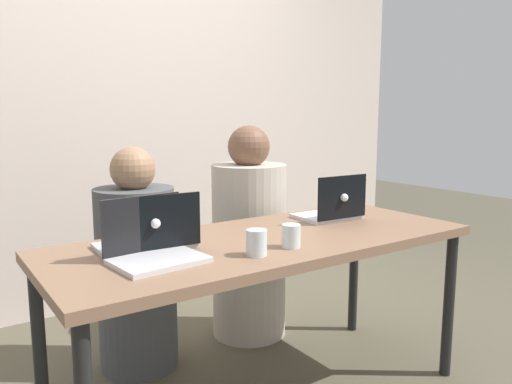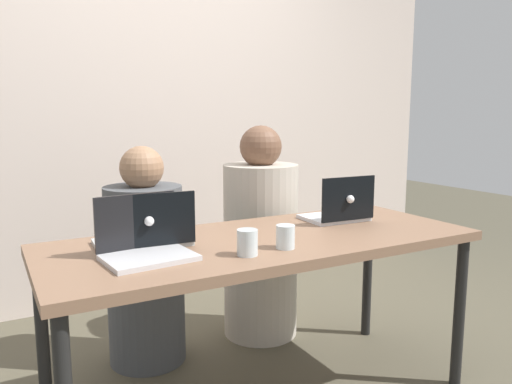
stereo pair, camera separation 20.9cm
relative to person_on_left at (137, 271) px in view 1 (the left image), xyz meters
The scene contains 9 objects.
back_wall 1.29m from the person_on_left, 70.34° to the left, with size 4.63×0.10×2.67m, color beige.
desk 0.72m from the person_on_left, 61.93° to the right, with size 1.78×0.71×0.73m.
person_on_left is the anchor object (origin of this frame).
person_on_right 0.66m from the person_on_left, ahead, with size 0.49×0.49×1.18m.
laptop_back_left 0.62m from the person_on_left, 105.74° to the right, with size 0.37×0.26×0.22m.
laptop_back_right 0.99m from the person_on_left, 32.71° to the right, with size 0.30×0.26×0.22m.
laptop_front_left 0.75m from the person_on_left, 105.86° to the right, with size 0.32×0.27×0.22m.
water_glass_left 0.88m from the person_on_left, 79.94° to the right, with size 0.08×0.08×0.10m.
water_glass_center 0.91m from the person_on_left, 68.50° to the right, with size 0.07×0.07×0.09m.
Camera 1 is at (-1.17, -1.63, 1.24)m, focal length 35.00 mm.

